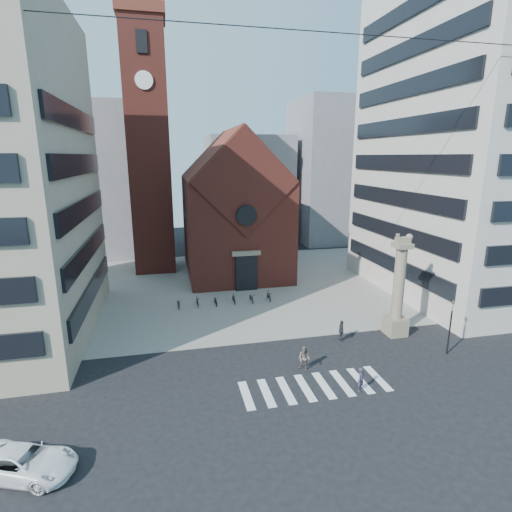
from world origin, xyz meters
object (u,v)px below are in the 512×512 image
Objects in this scene: lion_column at (398,295)px; traffic_light at (450,326)px; pedestrian_0 at (361,379)px; pedestrian_1 at (304,359)px; scooter_0 at (179,303)px; white_car at (24,462)px; pedestrian_2 at (341,331)px.

traffic_light is at bearing -63.54° from lion_column.
traffic_light is 9.38m from pedestrian_0.
traffic_light is 2.72× the size of pedestrian_0.
traffic_light reaches higher than pedestrian_1.
traffic_light is 2.39× the size of pedestrian_1.
pedestrian_1 is at bearing 95.90° from pedestrian_0.
pedestrian_0 reaches higher than scooter_0.
white_car is 22.74m from pedestrian_2.
scooter_0 is at bearing 150.28° from lion_column.
pedestrian_0 is (-6.75, -7.07, -2.67)m from lion_column.
pedestrian_2 is (-6.97, 3.82, -1.40)m from traffic_light.
pedestrian_0 is 0.88× the size of pedestrian_1.
pedestrian_2 is 16.28m from scooter_0.
pedestrian_0 is at bearing -5.54° from pedestrian_1.
scooter_0 is (-8.18, 13.95, -0.41)m from pedestrian_1.
scooter_0 is (-17.63, 10.06, -2.97)m from lion_column.
traffic_light is at bearing -108.01° from pedestrian_2.
pedestrian_0 is at bearing 176.31° from pedestrian_2.
lion_column reaches higher than white_car.
pedestrian_1 is (-11.44, 0.11, -1.39)m from traffic_light.
white_car is (-25.48, -10.01, -2.78)m from lion_column.
traffic_light is 28.17m from white_car.
lion_column is at bearing 11.82° from pedestrian_0.
lion_column is 4.90× the size of pedestrian_2.
scooter_0 is (7.86, 20.07, -0.19)m from white_car.
pedestrian_0 is (-8.74, -3.07, -1.50)m from traffic_light.
pedestrian_2 is (-4.98, -0.18, -2.57)m from lion_column.
pedestrian_0 is 4.18m from pedestrian_1.
lion_column is 5.19× the size of scooter_0.
traffic_light is 11.53m from pedestrian_1.
lion_column reaches higher than pedestrian_0.
pedestrian_0 is (18.74, 2.94, 0.12)m from white_car.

